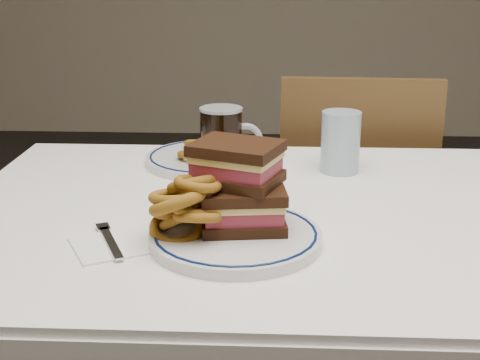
{
  "coord_description": "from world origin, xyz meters",
  "views": [
    {
      "loc": [
        -0.05,
        -1.14,
        1.18
      ],
      "look_at": [
        -0.1,
        -0.13,
        0.85
      ],
      "focal_mm": 50.0,
      "sensor_mm": 36.0,
      "label": 1
    }
  ],
  "objects_px": {
    "reuben_sandwich": "(240,185)",
    "main_plate": "(235,237)",
    "beer_mug": "(223,142)",
    "chair_far": "(352,213)",
    "far_plate": "(209,159)"
  },
  "relations": [
    {
      "from": "chair_far",
      "to": "beer_mug",
      "type": "bearing_deg",
      "value": -125.13
    },
    {
      "from": "reuben_sandwich",
      "to": "beer_mug",
      "type": "height_order",
      "value": "reuben_sandwich"
    },
    {
      "from": "main_plate",
      "to": "reuben_sandwich",
      "type": "height_order",
      "value": "reuben_sandwich"
    },
    {
      "from": "main_plate",
      "to": "far_plate",
      "type": "relative_size",
      "value": 0.99
    },
    {
      "from": "far_plate",
      "to": "chair_far",
      "type": "bearing_deg",
      "value": 46.12
    },
    {
      "from": "reuben_sandwich",
      "to": "main_plate",
      "type": "bearing_deg",
      "value": -100.2
    },
    {
      "from": "beer_mug",
      "to": "far_plate",
      "type": "distance_m",
      "value": 0.12
    },
    {
      "from": "chair_far",
      "to": "main_plate",
      "type": "distance_m",
      "value": 0.92
    },
    {
      "from": "chair_far",
      "to": "beer_mug",
      "type": "height_order",
      "value": "chair_far"
    },
    {
      "from": "chair_far",
      "to": "reuben_sandwich",
      "type": "bearing_deg",
      "value": -109.67
    },
    {
      "from": "reuben_sandwich",
      "to": "beer_mug",
      "type": "distance_m",
      "value": 0.32
    },
    {
      "from": "main_plate",
      "to": "reuben_sandwich",
      "type": "bearing_deg",
      "value": 79.8
    },
    {
      "from": "reuben_sandwich",
      "to": "beer_mug",
      "type": "relative_size",
      "value": 1.13
    },
    {
      "from": "main_plate",
      "to": "reuben_sandwich",
      "type": "distance_m",
      "value": 0.08
    },
    {
      "from": "main_plate",
      "to": "beer_mug",
      "type": "xyz_separation_m",
      "value": [
        -0.05,
        0.35,
        0.06
      ]
    }
  ]
}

